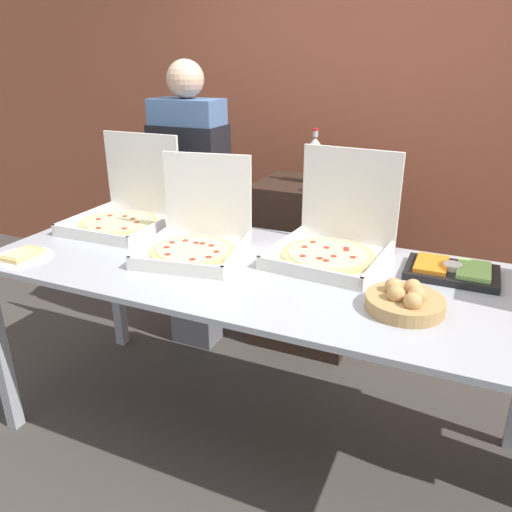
{
  "coord_description": "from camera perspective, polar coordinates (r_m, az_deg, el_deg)",
  "views": [
    {
      "loc": [
        0.8,
        -1.81,
        1.76
      ],
      "look_at": [
        0.0,
        0.0,
        0.97
      ],
      "focal_mm": 35.0,
      "sensor_mm": 36.0,
      "label": 1
    }
  ],
  "objects": [
    {
      "name": "brick_wall_behind",
      "position": [
        3.62,
        11.41,
        15.76
      ],
      "size": [
        10.0,
        0.06,
        2.8
      ],
      "color": "#9E5138",
      "rests_on": "ground_plane"
    },
    {
      "name": "sideboard_podium",
      "position": [
        3.2,
        5.74,
        -0.93
      ],
      "size": [
        0.63,
        0.5,
        1.05
      ],
      "color": "black",
      "rests_on": "ground_plane"
    },
    {
      "name": "ground_plane",
      "position": [
        2.65,
        -0.0,
        -19.75
      ],
      "size": [
        16.0,
        16.0,
        0.0
      ],
      "primitive_type": "plane",
      "color": "#423D38"
    },
    {
      "name": "buffet_table",
      "position": [
        2.19,
        -0.0,
        -3.52
      ],
      "size": [
        2.41,
        0.97,
        0.92
      ],
      "color": "#A8AAB2",
      "rests_on": "ground_plane"
    },
    {
      "name": "veggie_tray",
      "position": [
        2.21,
        21.47,
        -1.58
      ],
      "size": [
        0.37,
        0.25,
        0.05
      ],
      "color": "black",
      "rests_on": "buffet_table"
    },
    {
      "name": "pizza_box_near_left",
      "position": [
        2.26,
        8.86,
        1.81
      ],
      "size": [
        0.51,
        0.52,
        0.46
      ],
      "rotation": [
        0.0,
        0.0,
        -0.09
      ],
      "color": "silver",
      "rests_on": "buffet_table"
    },
    {
      "name": "bread_basket",
      "position": [
        1.86,
        16.67,
        -4.92
      ],
      "size": [
        0.28,
        0.28,
        0.1
      ],
      "color": "tan",
      "rests_on": "buffet_table"
    },
    {
      "name": "pizza_box_far_left",
      "position": [
        2.75,
        -14.73,
        5.05
      ],
      "size": [
        0.47,
        0.49,
        0.46
      ],
      "rotation": [
        0.0,
        0.0,
        0.01
      ],
      "color": "silver",
      "rests_on": "buffet_table"
    },
    {
      "name": "soda_bottle",
      "position": [
        3.03,
        6.69,
        10.91
      ],
      "size": [
        0.09,
        0.09,
        0.32
      ],
      "color": "#B7BCC1",
      "rests_on": "sideboard_podium"
    },
    {
      "name": "soda_can_colored",
      "position": [
        3.13,
        10.1,
        9.63
      ],
      "size": [
        0.07,
        0.07,
        0.12
      ],
      "color": "gold",
      "rests_on": "sideboard_podium"
    },
    {
      "name": "soda_can_silver",
      "position": [
        2.82,
        7.56,
        8.42
      ],
      "size": [
        0.07,
        0.07,
        0.12
      ],
      "color": "silver",
      "rests_on": "sideboard_podium"
    },
    {
      "name": "person_server_vest",
      "position": [
        3.02,
        -7.43,
        6.85
      ],
      "size": [
        0.42,
        0.24,
        1.75
      ],
      "rotation": [
        0.0,
        0.0,
        3.14
      ],
      "color": "slate",
      "rests_on": "ground_plane"
    },
    {
      "name": "pizza_box_near_right",
      "position": [
        2.3,
        -6.82,
        2.19
      ],
      "size": [
        0.5,
        0.51,
        0.43
      ],
      "rotation": [
        0.0,
        0.0,
        0.17
      ],
      "color": "silver",
      "rests_on": "buffet_table"
    },
    {
      "name": "paper_plate_front_right",
      "position": [
        2.48,
        -25.15,
        0.03
      ],
      "size": [
        0.26,
        0.26,
        0.03
      ],
      "color": "white",
      "rests_on": "buffet_table"
    }
  ]
}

